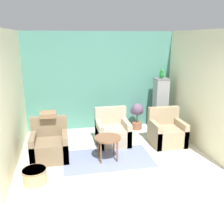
# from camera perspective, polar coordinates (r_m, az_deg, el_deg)

# --- Properties ---
(ground_plane) EXTENTS (20.00, 20.00, 0.00)m
(ground_plane) POSITION_cam_1_polar(r_m,az_deg,el_deg) (4.58, 4.43, -17.87)
(ground_plane) COLOR beige
(ground_plane) RESTS_ON ground
(wall_back_accent) EXTENTS (4.33, 0.06, 2.77)m
(wall_back_accent) POSITION_cam_1_polar(r_m,az_deg,el_deg) (7.24, -2.73, 7.01)
(wall_back_accent) COLOR #4C897A
(wall_back_accent) RESTS_ON ground_plane
(wall_left) EXTENTS (0.06, 3.40, 2.77)m
(wall_left) POSITION_cam_1_polar(r_m,az_deg,el_deg) (5.56, -22.15, 2.85)
(wall_left) COLOR beige
(wall_left) RESTS_ON ground_plane
(wall_right) EXTENTS (0.06, 3.40, 2.77)m
(wall_right) POSITION_cam_1_polar(r_m,az_deg,el_deg) (6.33, 19.38, 4.70)
(wall_right) COLOR beige
(wall_right) RESTS_ON ground_plane
(area_rug) EXTENTS (1.96, 1.14, 0.01)m
(area_rug) POSITION_cam_1_polar(r_m,az_deg,el_deg) (5.64, -0.99, -10.64)
(area_rug) COLOR slate
(area_rug) RESTS_ON ground_plane
(coffee_table) EXTENTS (0.57, 0.57, 0.52)m
(coffee_table) POSITION_cam_1_polar(r_m,az_deg,el_deg) (5.45, -1.01, -6.38)
(coffee_table) COLOR brown
(coffee_table) RESTS_ON ground_plane
(armchair_left) EXTENTS (0.80, 0.75, 0.90)m
(armchair_left) POSITION_cam_1_polar(r_m,az_deg,el_deg) (5.72, -14.03, -7.55)
(armchair_left) COLOR #7A664C
(armchair_left) RESTS_ON ground_plane
(armchair_right) EXTENTS (0.80, 0.75, 0.90)m
(armchair_right) POSITION_cam_1_polar(r_m,az_deg,el_deg) (6.45, 12.39, -4.64)
(armchair_right) COLOR #9E896B
(armchair_right) RESTS_ON ground_plane
(armchair_middle) EXTENTS (0.80, 0.75, 0.90)m
(armchair_middle) POSITION_cam_1_polar(r_m,az_deg,el_deg) (6.31, 0.11, -4.71)
(armchair_middle) COLOR tan
(armchair_middle) RESTS_ON ground_plane
(birdcage) EXTENTS (0.57, 0.57, 1.49)m
(birdcage) POSITION_cam_1_polar(r_m,az_deg,el_deg) (7.42, 10.94, 1.49)
(birdcage) COLOR slate
(birdcage) RESTS_ON ground_plane
(parrot) EXTENTS (0.13, 0.23, 0.27)m
(parrot) POSITION_cam_1_polar(r_m,az_deg,el_deg) (7.24, 11.33, 8.53)
(parrot) COLOR #1E842D
(parrot) RESTS_ON birdcage
(potted_plant) EXTENTS (0.38, 0.35, 0.78)m
(potted_plant) POSITION_cam_1_polar(r_m,az_deg,el_deg) (7.28, 5.75, -0.35)
(potted_plant) COLOR brown
(potted_plant) RESTS_ON ground_plane
(wicker_basket) EXTENTS (0.45, 0.45, 0.27)m
(wicker_basket) POSITION_cam_1_polar(r_m,az_deg,el_deg) (4.96, -17.26, -13.68)
(wicker_basket) COLOR tan
(wicker_basket) RESTS_ON ground_plane
(throw_pillow) EXTENTS (0.35, 0.35, 0.10)m
(throw_pillow) POSITION_cam_1_polar(r_m,az_deg,el_deg) (5.75, -14.39, -0.52)
(throw_pillow) COLOR #846647
(throw_pillow) RESTS_ON armchair_left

